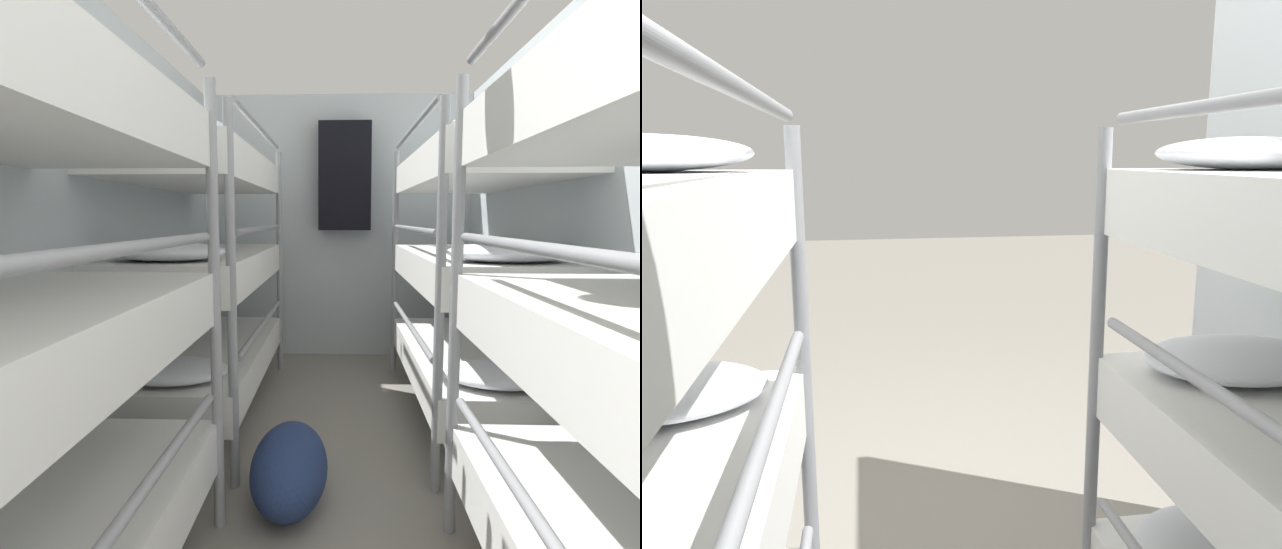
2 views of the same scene
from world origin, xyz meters
The scene contains 6 objects.
wall_left centered at (-1.17, 2.43, 1.13)m, with size 0.06×4.98×2.27m.
wall_back centered at (0.00, 4.89, 1.13)m, with size 2.41×0.06×2.27m.
bunk_stack_left_far centered at (-0.79, 3.46, 0.93)m, with size 0.71×1.80×1.76m.
bunk_stack_right_far centered at (0.79, 3.46, 0.93)m, with size 0.71×1.80×1.76m.
duffel_bag centered at (-0.19, 2.49, 0.16)m, with size 0.33×0.62×0.33m.
hanging_coat centered at (0.06, 4.74, 1.57)m, with size 0.44×0.12×0.90m.
Camera 1 is at (0.02, 0.48, 1.22)m, focal length 28.00 mm.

